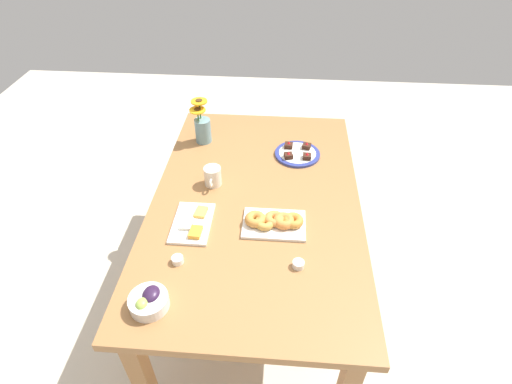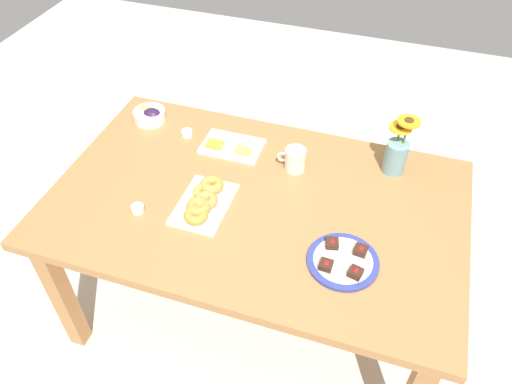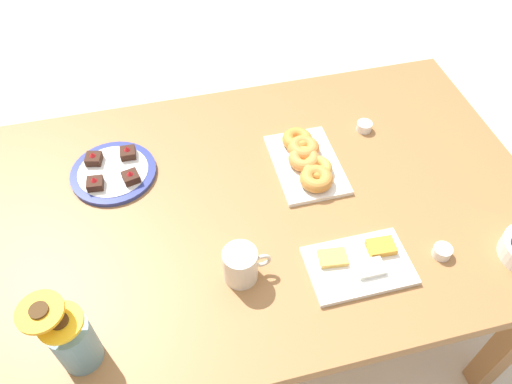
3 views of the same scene
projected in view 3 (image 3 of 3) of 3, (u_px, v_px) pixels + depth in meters
name	position (u px, v px, depth m)	size (l,w,h in m)	color
ground_plane	(256.00, 319.00, 1.97)	(6.00, 6.00, 0.00)	beige
dining_table	(256.00, 219.00, 1.47)	(1.60, 1.00, 0.74)	#9E6B3D
coffee_mug	(241.00, 265.00, 1.21)	(0.12, 0.09, 0.10)	silver
cheese_platter	(360.00, 264.00, 1.26)	(0.26, 0.17, 0.03)	white
croissant_platter	(307.00, 160.00, 1.47)	(0.19, 0.29, 0.05)	white
jam_cup_honey	(364.00, 126.00, 1.58)	(0.05, 0.05, 0.03)	white
jam_cup_berry	(442.00, 251.00, 1.27)	(0.05, 0.05, 0.03)	white
dessert_plate	(113.00, 172.00, 1.46)	(0.25, 0.25, 0.05)	navy
flower_vase	(73.00, 341.00, 1.04)	(0.11, 0.11, 0.25)	#6B939E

